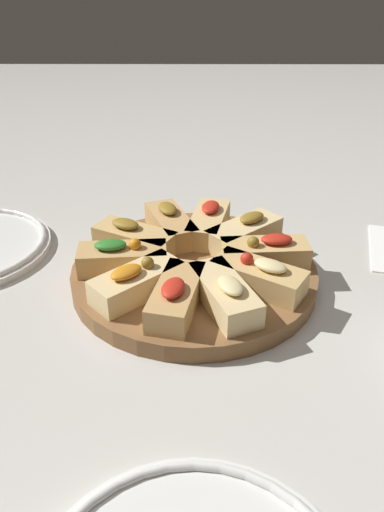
{
  "coord_description": "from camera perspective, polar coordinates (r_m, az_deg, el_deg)",
  "views": [
    {
      "loc": [
        -0.52,
        -0.0,
        0.35
      ],
      "look_at": [
        0.0,
        0.0,
        0.04
      ],
      "focal_mm": 35.0,
      "sensor_mm": 36.0,
      "label": 1
    }
  ],
  "objects": [
    {
      "name": "ground_plane",
      "position": [
        0.63,
        0.0,
        -2.83
      ],
      "size": [
        3.0,
        3.0,
        0.0
      ],
      "primitive_type": "plane",
      "color": "beige"
    },
    {
      "name": "serving_board",
      "position": [
        0.62,
        0.0,
        -2.01
      ],
      "size": [
        0.3,
        0.3,
        0.02
      ],
      "primitive_type": "cylinder",
      "color": "brown",
      "rests_on": "ground_plane"
    },
    {
      "name": "focaccia_slice_0",
      "position": [
        0.61,
        -8.23,
        -0.17
      ],
      "size": [
        0.05,
        0.11,
        0.04
      ],
      "color": "tan",
      "rests_on": "serving_board"
    },
    {
      "name": "focaccia_slice_1",
      "position": [
        0.56,
        -6.62,
        -2.93
      ],
      "size": [
        0.1,
        0.11,
        0.04
      ],
      "color": "#E5C689",
      "rests_on": "serving_board"
    },
    {
      "name": "focaccia_slice_2",
      "position": [
        0.54,
        -2.09,
        -4.57
      ],
      "size": [
        0.11,
        0.06,
        0.04
      ],
      "color": "tan",
      "rests_on": "serving_board"
    },
    {
      "name": "focaccia_slice_3",
      "position": [
        0.54,
        3.47,
        -4.32
      ],
      "size": [
        0.11,
        0.08,
        0.04
      ],
      "color": "#E5C689",
      "rests_on": "serving_board"
    },
    {
      "name": "focaccia_slice_4",
      "position": [
        0.57,
        7.38,
        -2.28
      ],
      "size": [
        0.09,
        0.11,
        0.04
      ],
      "color": "tan",
      "rests_on": "serving_board"
    },
    {
      "name": "focaccia_slice_5",
      "position": [
        0.62,
        8.1,
        0.4
      ],
      "size": [
        0.05,
        0.11,
        0.04
      ],
      "color": "tan",
      "rests_on": "serving_board"
    },
    {
      "name": "focaccia_slice_6",
      "position": [
        0.66,
        5.78,
        2.64
      ],
      "size": [
        0.1,
        0.11,
        0.04
      ],
      "color": "#E5C689",
      "rests_on": "serving_board"
    },
    {
      "name": "focaccia_slice_7",
      "position": [
        0.68,
        1.67,
        3.77
      ],
      "size": [
        0.11,
        0.07,
        0.04
      ],
      "color": "#DBB775",
      "rests_on": "serving_board"
    },
    {
      "name": "focaccia_slice_8",
      "position": [
        0.68,
        -2.68,
        3.63
      ],
      "size": [
        0.11,
        0.08,
        0.04
      ],
      "color": "tan",
      "rests_on": "serving_board"
    },
    {
      "name": "focaccia_slice_9",
      "position": [
        0.65,
        -6.85,
        1.98
      ],
      "size": [
        0.09,
        0.11,
        0.04
      ],
      "color": "tan",
      "rests_on": "serving_board"
    }
  ]
}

